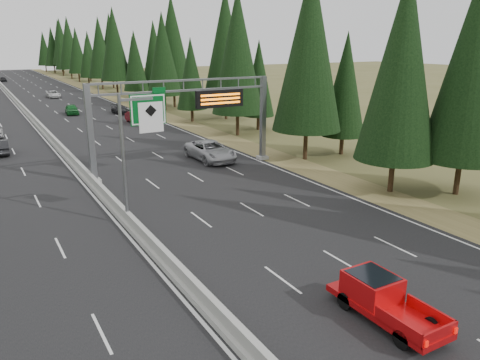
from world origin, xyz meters
name	(u,v)px	position (x,y,z in m)	size (l,w,h in m)	color
road	(25,112)	(0.00, 80.00, 0.04)	(32.00, 260.00, 0.08)	black
shoulder_right	(134,105)	(17.80, 80.00, 0.03)	(3.60, 260.00, 0.06)	olive
median_barrier	(25,110)	(0.00, 80.00, 0.41)	(0.70, 260.00, 0.85)	gray
sign_gantry	(192,110)	(8.92, 34.88, 5.27)	(16.75, 0.98, 7.80)	slate
hov_sign_pole	(133,150)	(0.58, 24.97, 4.72)	(2.80, 0.50, 8.00)	slate
tree_row_right	(168,50)	(22.06, 73.41, 9.61)	(12.12, 241.65, 18.98)	black
silver_minivan	(210,151)	(11.70, 37.14, 0.98)	(3.00, 6.51, 1.81)	#A7A7AB
red_pickup	(379,295)	(5.90, 10.06, 1.01)	(1.84, 5.16, 1.68)	black
car_ahead_green	(72,109)	(6.09, 74.03, 0.85)	(1.81, 4.51, 1.54)	#166024
car_ahead_dkred	(136,117)	(12.20, 61.38, 0.85)	(1.62, 4.65, 1.53)	#610D14
car_ahead_dkgrey	(120,110)	(12.79, 70.89, 0.73)	(1.82, 4.47, 1.30)	black
car_ahead_white	(53,94)	(7.34, 99.18, 0.77)	(2.29, 4.96, 1.38)	silver
car_ahead_far	(3,79)	(1.57, 148.14, 0.73)	(1.54, 3.82, 1.30)	black
car_onc_near	(0,147)	(-5.44, 49.74, 0.80)	(1.52, 4.35, 1.43)	black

